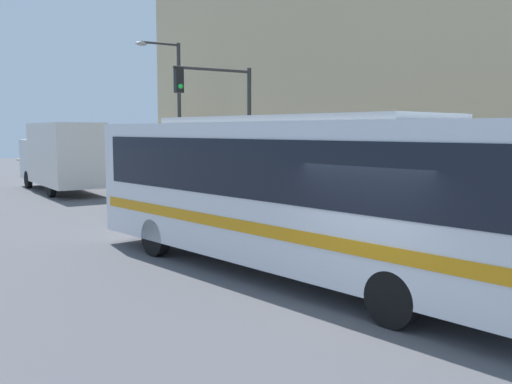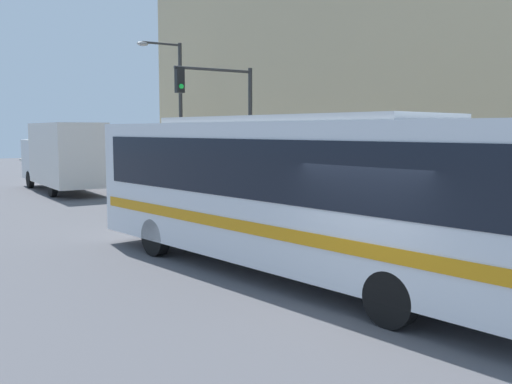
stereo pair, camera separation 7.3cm
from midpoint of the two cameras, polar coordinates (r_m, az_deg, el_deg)
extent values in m
plane|color=#515156|center=(9.88, 12.40, -12.01)|extent=(120.00, 120.00, 0.00)
cube|color=#B7B2A8|center=(29.56, -7.59, 0.38)|extent=(2.90, 70.00, 0.16)
cube|color=tan|center=(26.50, 7.42, 11.30)|extent=(6.00, 25.07, 10.87)
cube|color=silver|center=(11.86, 3.72, 0.10)|extent=(4.27, 11.97, 2.83)
cube|color=black|center=(11.82, 3.74, 2.56)|extent=(4.16, 11.04, 1.16)
cube|color=orange|center=(11.95, 3.70, -2.88)|extent=(4.23, 11.51, 0.24)
cube|color=silver|center=(11.80, 3.78, 7.20)|extent=(3.27, 6.72, 0.16)
cylinder|color=black|center=(15.47, -3.07, -3.51)|extent=(0.41, 0.94, 0.91)
cylinder|color=black|center=(14.19, -10.14, -4.48)|extent=(0.41, 0.94, 0.91)
cylinder|color=black|center=(11.11, 19.96, -7.76)|extent=(0.41, 0.94, 0.91)
cylinder|color=black|center=(9.25, 13.29, -10.35)|extent=(0.41, 0.94, 0.91)
cube|color=silver|center=(28.96, -18.59, 3.64)|extent=(2.29, 5.98, 2.94)
cube|color=silver|center=(33.01, -20.40, 3.11)|extent=(2.18, 2.33, 2.09)
cylinder|color=black|center=(32.46, -21.88, 1.15)|extent=(0.25, 0.90, 0.90)
cylinder|color=black|center=(27.73, -19.89, 0.44)|extent=(0.25, 0.90, 0.90)
cylinder|color=red|center=(15.69, 16.61, -3.71)|extent=(0.21, 0.21, 0.53)
sphere|color=red|center=(15.64, 16.65, -2.53)|extent=(0.20, 0.20, 0.20)
cylinder|color=red|center=(15.61, 16.94, -3.67)|extent=(0.09, 0.13, 0.09)
cylinder|color=#2D2D2D|center=(22.37, -0.77, 5.55)|extent=(0.16, 0.16, 5.28)
cylinder|color=#2D2D2D|center=(21.67, -4.43, 12.10)|extent=(3.20, 0.11, 0.11)
cube|color=black|center=(20.99, -7.84, 11.02)|extent=(0.30, 0.24, 0.90)
sphere|color=#19D83F|center=(20.85, -7.66, 10.44)|extent=(0.18, 0.18, 0.18)
cylinder|color=#2D2D2D|center=(19.49, 4.53, -0.71)|extent=(0.06, 0.06, 1.11)
cylinder|color=#4C4C51|center=(19.42, 4.55, 1.23)|extent=(0.14, 0.14, 0.22)
cylinder|color=#2D2D2D|center=(28.08, -7.74, 7.42)|extent=(0.18, 0.18, 7.03)
cylinder|color=#2D2D2D|center=(27.97, -9.64, 14.42)|extent=(1.88, 0.11, 0.11)
ellipsoid|color=gray|center=(27.60, -11.49, 14.33)|extent=(0.56, 0.28, 0.20)
cylinder|color=slate|center=(22.31, 1.70, -0.29)|extent=(0.28, 0.28, 0.75)
cylinder|color=beige|center=(22.24, 1.70, 1.46)|extent=(0.34, 0.34, 0.62)
sphere|color=tan|center=(22.21, 1.71, 2.52)|extent=(0.20, 0.20, 0.20)
cylinder|color=#47382D|center=(18.06, 14.69, -1.97)|extent=(0.28, 0.28, 0.78)
cylinder|color=#2659A5|center=(17.97, 14.75, 0.28)|extent=(0.34, 0.34, 0.65)
sphere|color=tan|center=(17.94, 14.79, 1.65)|extent=(0.21, 0.21, 0.21)
camera|label=1|loc=(0.04, -90.14, -0.02)|focal=40.00mm
camera|label=2|loc=(0.04, 89.86, 0.02)|focal=40.00mm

